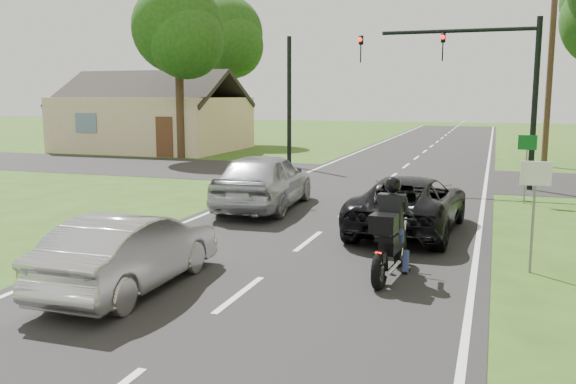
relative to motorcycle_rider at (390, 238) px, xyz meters
The scene contains 15 objects.
ground 2.95m from the motorcycle_rider, 141.55° to the right, with size 140.00×140.00×0.00m, color #2B4814.
road 8.56m from the motorcycle_rider, 105.17° to the left, with size 8.00×100.00×0.01m, color black.
cross_road 14.42m from the motorcycle_rider, 98.91° to the left, with size 60.00×7.00×0.01m, color black.
motorcycle_rider is the anchor object (origin of this frame).
dark_suv 4.02m from the motorcycle_rider, 92.68° to the left, with size 2.30×4.98×1.38m, color black.
silver_sedan 4.62m from the motorcycle_rider, 153.51° to the right, with size 1.40×4.03×1.33m, color #B7B6BB.
silver_suv 7.39m from the motorcycle_rider, 129.12° to the left, with size 1.99×4.95×1.69m, color #A4A6AC.
traffic_signal 12.73m from the motorcycle_rider, 84.83° to the left, with size 6.38×0.44×6.00m.
signal_pole_far 17.99m from the motorcycle_rider, 114.60° to the left, with size 0.20×0.20×6.00m, color black.
utility_pole_far 21.07m from the motorcycle_rider, 78.90° to the left, with size 1.60×0.28×10.00m.
sign_white 2.88m from the motorcycle_rider, 26.09° to the left, with size 0.55×0.07×2.12m.
sign_green 9.63m from the motorcycle_rider, 73.84° to the left, with size 0.55×0.07×2.12m.
tree_left_near 23.51m from the motorcycle_rider, 127.78° to the left, with size 5.12×4.96×9.22m.
tree_left_far 32.83m from the motorcycle_rider, 119.65° to the left, with size 5.76×5.58×10.14m.
house 28.77m from the motorcycle_rider, 129.36° to the left, with size 10.20×8.00×4.84m.
Camera 1 is at (3.95, -9.08, 3.33)m, focal length 38.00 mm.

